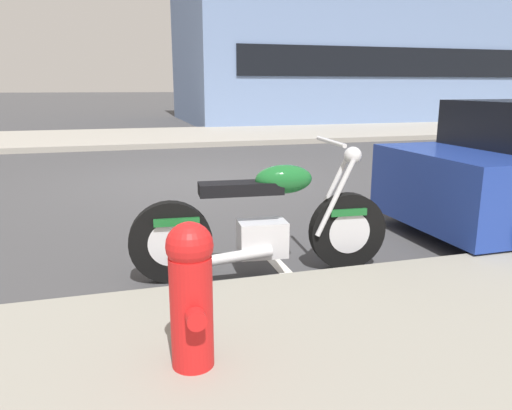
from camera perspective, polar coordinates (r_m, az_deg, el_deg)
ground_plane at (r=8.39m, az=-6.61°, el=2.76°), size 260.00×260.00×0.00m
sidewalk_far_curb at (r=20.33m, az=25.20°, el=8.09°), size 120.00×5.00×0.14m
parking_stall_stripe at (r=4.60m, az=1.96°, el=-6.24°), size 0.12×2.20×0.01m
parked_motorcycle at (r=4.12m, az=1.03°, el=-2.25°), size 2.19×0.62×1.13m
fire_hydrant at (r=2.55m, az=-7.52°, el=-9.89°), size 0.24×0.36×0.77m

